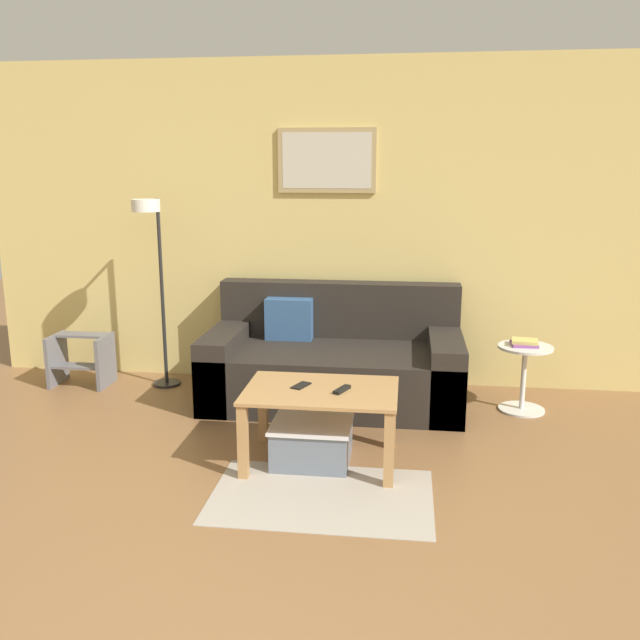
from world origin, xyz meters
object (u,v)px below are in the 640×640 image
side_table (524,372)px  book_stack (524,343)px  couch (334,363)px  cell_phone (301,386)px  storage_bin (312,441)px  remote_control (342,390)px  coffee_table (321,403)px  step_stool (81,358)px  floor_lamp (153,253)px

side_table → book_stack: (-0.01, 0.01, 0.21)m
couch → cell_phone: couch is taller
storage_bin → cell_phone: cell_phone is taller
storage_bin → cell_phone: (-0.07, 0.03, 0.33)m
cell_phone → remote_control: bearing=8.6°
coffee_table → storage_bin: size_ratio=1.89×
cell_phone → step_stool: 2.32m
couch → book_stack: bearing=-2.2°
floor_lamp → step_stool: floor_lamp is taller
storage_bin → remote_control: remote_control is taller
book_stack → remote_control: book_stack is taller
couch → remote_control: bearing=-81.6°
remote_control → cell_phone: remote_control is taller
storage_bin → book_stack: 1.79m
coffee_table → step_stool: 2.44m
book_stack → remote_control: bearing=-137.8°
storage_bin → book_stack: book_stack is taller
book_stack → remote_control: size_ratio=1.31×
couch → cell_phone: 1.10m
cell_phone → coffee_table: bearing=5.2°
remote_control → storage_bin: bearing=-165.0°
storage_bin → floor_lamp: floor_lamp is taller
floor_lamp → book_stack: 2.82m
storage_bin → remote_control: size_ratio=3.16×
storage_bin → coffee_table: bearing=-3.8°
coffee_table → book_stack: size_ratio=4.57×
book_stack → floor_lamp: bearing=178.4°
book_stack → step_stool: bearing=177.6°
remote_control → step_stool: 2.56m
storage_bin → step_stool: 2.38m
side_table → floor_lamp: bearing=178.1°
couch → step_stool: (-2.06, 0.09, -0.06)m
floor_lamp → remote_control: size_ratio=9.99×
storage_bin → step_stool: step_stool is taller
storage_bin → floor_lamp: 2.03m
coffee_table → storage_bin: 0.25m
storage_bin → side_table: size_ratio=0.98×
floor_lamp → side_table: floor_lamp is taller
coffee_table → floor_lamp: (-1.43, 1.15, 0.72)m
book_stack → couch: bearing=177.8°
couch → floor_lamp: floor_lamp is taller
floor_lamp → side_table: bearing=-1.9°
cell_phone → step_stool: bearing=171.6°
couch → floor_lamp: (-1.39, 0.02, 0.81)m
side_table → remote_control: side_table is taller
storage_bin → floor_lamp: size_ratio=0.32×
couch → coffee_table: (0.04, -1.12, 0.09)m
floor_lamp → step_stool: bearing=174.6°
couch → remote_control: couch is taller
floor_lamp → step_stool: size_ratio=3.34×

